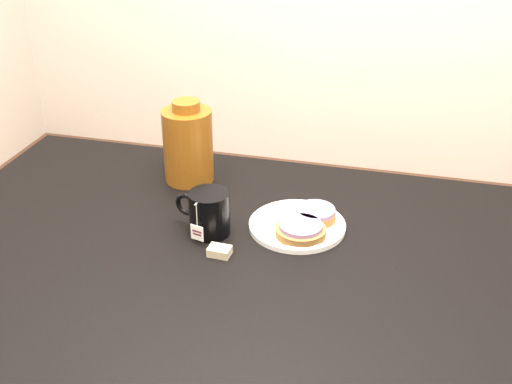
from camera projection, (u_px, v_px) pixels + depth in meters
table at (242, 289)px, 1.33m from camera, size 1.40×0.90×0.75m
plate at (297, 225)px, 1.38m from camera, size 0.21×0.21×0.02m
bagel_back at (315, 214)px, 1.39m from camera, size 0.12×0.12×0.03m
bagel_front at (301, 230)px, 1.33m from camera, size 0.13×0.13×0.03m
mug at (209, 213)px, 1.34m from camera, size 0.14×0.11×0.10m
teabag_pouch at (219, 251)px, 1.29m from camera, size 0.05×0.03×0.02m
bagel_package at (188, 144)px, 1.54m from camera, size 0.14×0.14×0.20m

